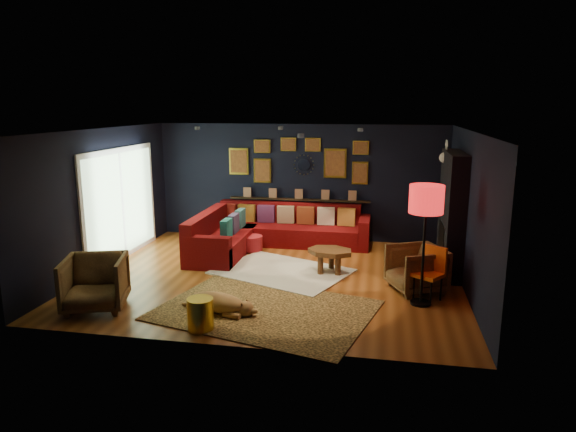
% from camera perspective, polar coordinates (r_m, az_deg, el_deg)
% --- Properties ---
extents(floor, '(6.50, 6.50, 0.00)m').
position_cam_1_polar(floor, '(9.28, -1.54, -6.74)').
color(floor, '#9C5321').
rests_on(floor, ground).
extents(room_walls, '(6.50, 6.50, 6.50)m').
position_cam_1_polar(room_walls, '(8.88, -1.60, 3.02)').
color(room_walls, black).
rests_on(room_walls, ground).
extents(sectional, '(3.41, 2.69, 0.86)m').
position_cam_1_polar(sectional, '(11.00, -2.70, -1.92)').
color(sectional, maroon).
rests_on(sectional, ground).
extents(ledge, '(3.20, 0.12, 0.04)m').
position_cam_1_polar(ledge, '(11.59, 1.22, 1.85)').
color(ledge, black).
rests_on(ledge, room_walls).
extents(gallery_wall, '(3.15, 0.04, 1.02)m').
position_cam_1_polar(gallery_wall, '(11.50, 1.21, 6.24)').
color(gallery_wall, yellow).
rests_on(gallery_wall, room_walls).
extents(sunburst_mirror, '(0.47, 0.16, 0.47)m').
position_cam_1_polar(sunburst_mirror, '(11.50, 1.77, 5.69)').
color(sunburst_mirror, silver).
rests_on(sunburst_mirror, room_walls).
extents(fireplace, '(0.31, 1.60, 2.20)m').
position_cam_1_polar(fireplace, '(9.76, 17.65, -0.13)').
color(fireplace, black).
rests_on(fireplace, ground).
extents(deer_head, '(0.50, 0.28, 0.45)m').
position_cam_1_polar(deer_head, '(10.10, 17.97, 6.18)').
color(deer_head, white).
rests_on(deer_head, fireplace).
extents(sliding_door, '(0.06, 2.80, 2.20)m').
position_cam_1_polar(sliding_door, '(10.65, -18.03, 1.29)').
color(sliding_door, white).
rests_on(sliding_door, ground).
extents(ceiling_spots, '(3.30, 2.50, 0.06)m').
position_cam_1_polar(ceiling_spots, '(9.56, -0.61, 9.52)').
color(ceiling_spots, black).
rests_on(ceiling_spots, room_walls).
extents(shag_rug, '(2.73, 2.39, 0.03)m').
position_cam_1_polar(shag_rug, '(9.49, -0.67, -6.19)').
color(shag_rug, silver).
rests_on(shag_rug, ground).
extents(leopard_rug, '(3.53, 2.89, 0.02)m').
position_cam_1_polar(leopard_rug, '(7.83, -2.55, -10.39)').
color(leopard_rug, tan).
rests_on(leopard_rug, ground).
extents(coffee_table, '(0.95, 0.79, 0.42)m').
position_cam_1_polar(coffee_table, '(9.37, 4.72, -4.22)').
color(coffee_table, brown).
rests_on(coffee_table, shag_rug).
extents(pouf, '(0.46, 0.46, 0.30)m').
position_cam_1_polar(pouf, '(10.80, -4.06, -2.99)').
color(pouf, '#A61B23').
rests_on(pouf, shag_rug).
extents(armchair_left, '(1.08, 1.04, 0.90)m').
position_cam_1_polar(armchair_left, '(8.25, -20.67, -6.73)').
color(armchair_left, '#BE8848').
rests_on(armchair_left, ground).
extents(armchair_right, '(1.02, 1.04, 0.83)m').
position_cam_1_polar(armchair_right, '(8.74, 14.07, -5.48)').
color(armchair_right, '#BE8848').
rests_on(armchair_right, ground).
extents(gold_stool, '(0.36, 0.36, 0.45)m').
position_cam_1_polar(gold_stool, '(7.23, -9.70, -10.70)').
color(gold_stool, yellow).
rests_on(gold_stool, ground).
extents(orange_chair, '(0.56, 0.56, 0.86)m').
position_cam_1_polar(orange_chair, '(8.38, 15.59, -5.68)').
color(orange_chair, black).
rests_on(orange_chair, ground).
extents(floor_lamp, '(0.51, 0.51, 1.87)m').
position_cam_1_polar(floor_lamp, '(7.88, 15.11, 1.31)').
color(floor_lamp, black).
rests_on(floor_lamp, ground).
extents(dog, '(1.35, 0.88, 0.39)m').
position_cam_1_polar(dog, '(7.76, -7.91, -9.08)').
color(dog, tan).
rests_on(dog, leopard_rug).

